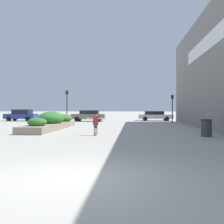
% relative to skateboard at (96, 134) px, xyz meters
% --- Properties ---
extents(ground_plane, '(300.00, 300.00, 0.00)m').
position_rel_skateboard_xyz_m(ground_plane, '(0.78, -9.65, -0.07)').
color(ground_plane, '#ADA89E').
extents(building_wall_right, '(0.67, 30.86, 9.63)m').
position_rel_skateboard_xyz_m(building_wall_right, '(8.31, 2.28, 4.76)').
color(building_wall_right, gray).
rests_on(building_wall_right, ground_plane).
extents(planter_box, '(2.08, 9.11, 1.45)m').
position_rel_skateboard_xyz_m(planter_box, '(-4.34, 4.68, 0.49)').
color(planter_box, gray).
rests_on(planter_box, ground_plane).
extents(skateboard, '(0.22, 0.63, 0.10)m').
position_rel_skateboard_xyz_m(skateboard, '(0.00, 0.00, 0.00)').
color(skateboard, olive).
rests_on(skateboard, ground_plane).
extents(skateboarder, '(1.17, 0.21, 1.25)m').
position_rel_skateboard_xyz_m(skateboarder, '(0.00, -0.00, 0.78)').
color(skateboarder, tan).
rests_on(skateboarder, skateboard).
extents(trash_bin, '(0.64, 0.64, 1.04)m').
position_rel_skateboard_xyz_m(trash_bin, '(6.75, -0.19, 0.45)').
color(trash_bin, '#38383D').
rests_on(trash_bin, ground_plane).
extents(car_leftmost, '(4.27, 2.02, 1.58)m').
position_rel_skateboard_xyz_m(car_leftmost, '(-12.91, 17.57, 0.75)').
color(car_leftmost, navy).
rests_on(car_leftmost, ground_plane).
extents(car_center_left, '(4.43, 1.89, 1.47)m').
position_rel_skateboard_xyz_m(car_center_left, '(-3.51, 17.31, 0.70)').
color(car_center_left, slate).
rests_on(car_center_left, ground_plane).
extents(car_center_right, '(4.70, 2.02, 1.34)m').
position_rel_skateboard_xyz_m(car_center_right, '(5.46, 19.57, 0.65)').
color(car_center_right, '#BCBCC1').
rests_on(car_center_right, ground_plane).
extents(traffic_light_left, '(0.28, 0.30, 3.80)m').
position_rel_skateboard_xyz_m(traffic_light_left, '(-5.30, 12.91, 2.49)').
color(traffic_light_left, black).
rests_on(traffic_light_left, ground_plane).
extents(traffic_light_right, '(0.28, 0.30, 3.28)m').
position_rel_skateboard_xyz_m(traffic_light_right, '(6.89, 13.58, 2.18)').
color(traffic_light_right, black).
rests_on(traffic_light_right, ground_plane).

